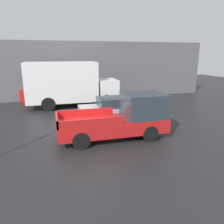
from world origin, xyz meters
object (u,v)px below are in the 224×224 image
Objects in this scene: car at (117,108)px; delivery_truck at (68,83)px; pickup_truck at (123,118)px; newspaper_box at (22,96)px.

car is 0.65× the size of delivery_truck.
delivery_truck reaches higher than pickup_truck.
car is 5.52m from delivery_truck.
pickup_truck is 8.20m from delivery_truck.
delivery_truck is (-2.09, 7.88, 0.88)m from pickup_truck.
newspaper_box is (-6.56, 7.34, -0.21)m from car.
delivery_truck is 6.63× the size of newspaper_box.
delivery_truck is (-2.71, 4.67, 1.15)m from car.
delivery_truck is at bearing 104.84° from pickup_truck.
car is at bearing -48.22° from newspaper_box.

